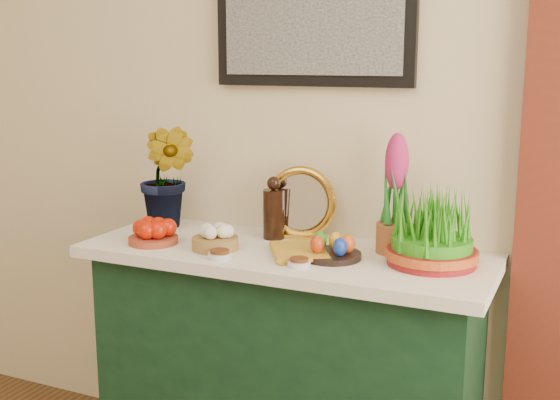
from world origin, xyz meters
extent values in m
cube|color=beige|center=(0.00, 2.25, 1.35)|extent=(4.00, 0.04, 2.70)
cube|color=black|center=(0.08, 2.23, 1.70)|extent=(0.74, 0.03, 0.54)
cube|color=#A5A5A5|center=(0.08, 2.21, 1.70)|extent=(0.66, 0.01, 0.46)
cube|color=#14371E|center=(0.08, 2.00, 0.42)|extent=(1.30, 0.45, 0.85)
cube|color=white|center=(0.08, 2.00, 0.87)|extent=(1.40, 0.55, 0.04)
imported|color=#1F7121|center=(-0.45, 2.10, 1.15)|extent=(0.27, 0.23, 0.53)
cylinder|color=#933A23|center=(-0.37, 1.88, 0.90)|extent=(0.23, 0.23, 0.02)
cylinder|color=#A07940|center=(-0.14, 1.90, 0.91)|extent=(0.17, 0.17, 0.04)
cylinder|color=black|center=(-0.02, 2.12, 0.98)|extent=(0.08, 0.08, 0.18)
sphere|color=black|center=(-0.02, 2.12, 1.09)|extent=(0.05, 0.05, 0.05)
cube|color=gold|center=(0.07, 2.16, 0.90)|extent=(0.11, 0.07, 0.02)
torus|color=gold|center=(0.07, 2.17, 1.02)|extent=(0.27, 0.09, 0.26)
cylinder|color=silver|center=(0.07, 2.17, 1.02)|extent=(0.20, 0.05, 0.20)
imported|color=gold|center=(0.08, 1.91, 0.91)|extent=(0.25, 0.28, 0.03)
cylinder|color=silver|center=(-0.07, 1.81, 0.90)|extent=(0.08, 0.08, 0.02)
cylinder|color=#592D14|center=(-0.07, 1.81, 0.91)|extent=(0.06, 0.06, 0.01)
cylinder|color=silver|center=(0.20, 1.83, 0.90)|extent=(0.07, 0.07, 0.02)
cylinder|color=#592D14|center=(0.20, 1.83, 0.91)|extent=(0.06, 0.06, 0.01)
cylinder|color=black|center=(0.26, 1.96, 0.90)|extent=(0.26, 0.26, 0.02)
ellipsoid|color=#B83712|center=(0.22, 1.93, 0.94)|extent=(0.05, 0.05, 0.06)
ellipsoid|color=#1734A1|center=(0.30, 1.93, 0.94)|extent=(0.05, 0.05, 0.06)
ellipsoid|color=gold|center=(0.26, 2.00, 0.94)|extent=(0.05, 0.05, 0.06)
ellipsoid|color=#28941B|center=(0.21, 1.98, 0.94)|extent=(0.05, 0.05, 0.06)
ellipsoid|color=#EA541B|center=(0.31, 1.98, 0.94)|extent=(0.05, 0.05, 0.06)
cylinder|color=#97562B|center=(0.43, 2.12, 0.94)|extent=(0.12, 0.12, 0.10)
ellipsoid|color=#C12659|center=(0.43, 2.12, 1.20)|extent=(0.08, 0.08, 0.19)
cylinder|color=maroon|center=(0.57, 2.03, 0.92)|extent=(0.28, 0.28, 0.05)
cylinder|color=maroon|center=(0.57, 2.03, 0.93)|extent=(0.29, 0.29, 0.03)
camera|label=1|loc=(1.02, -0.10, 1.53)|focal=45.00mm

